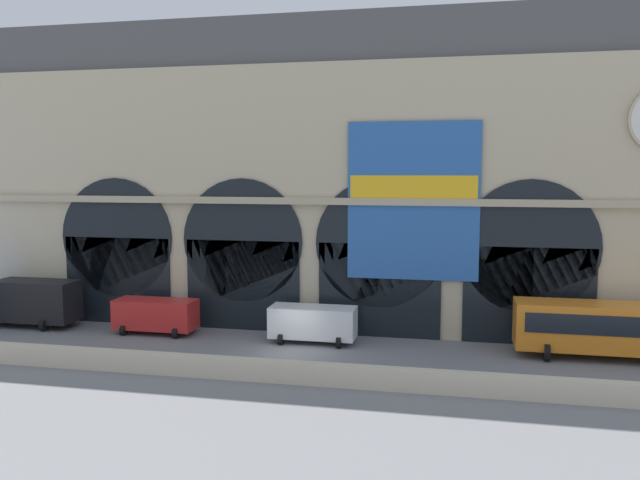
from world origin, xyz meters
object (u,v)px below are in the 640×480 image
(box_truck_west, at_px, (25,301))
(bus_east, at_px, (618,328))
(van_midwest, at_px, (156,314))
(van_center, at_px, (313,322))

(box_truck_west, height_order, bus_east, box_truck_west)
(box_truck_west, relative_size, van_midwest, 1.44)
(box_truck_west, xyz_separation_m, bus_east, (37.06, -0.07, 0.08))
(van_center, bearing_deg, box_truck_west, 179.78)
(bus_east, bearing_deg, box_truck_west, 179.89)
(van_center, xyz_separation_m, bus_east, (17.22, 0.00, 0.54))
(van_midwest, height_order, van_center, same)
(van_midwest, distance_m, bus_east, 27.56)
(van_midwest, relative_size, bus_east, 0.47)
(van_center, height_order, bus_east, bus_east)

